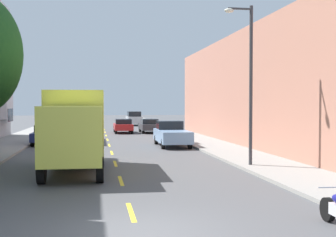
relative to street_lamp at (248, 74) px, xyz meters
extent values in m
plane|color=#4C4C4F|center=(-5.96, 20.41, -4.33)|extent=(160.00, 160.00, 0.00)
cube|color=gray|center=(-13.06, 18.41, -4.26)|extent=(3.20, 120.00, 0.14)
cube|color=gray|center=(1.14, 18.41, -4.26)|extent=(3.20, 120.00, 0.14)
cube|color=yellow|center=(-5.96, -7.59, -4.33)|extent=(0.14, 2.20, 0.01)
cube|color=yellow|center=(-5.96, -2.59, -4.33)|extent=(0.14, 2.20, 0.01)
cube|color=yellow|center=(-5.96, 2.41, -4.33)|extent=(0.14, 2.20, 0.01)
cube|color=yellow|center=(-5.96, 7.41, -4.33)|extent=(0.14, 2.20, 0.01)
cube|color=yellow|center=(-5.96, 12.41, -4.33)|extent=(0.14, 2.20, 0.01)
cube|color=yellow|center=(-5.96, 17.41, -4.33)|extent=(0.14, 2.20, 0.01)
cube|color=yellow|center=(-5.96, 22.41, -4.33)|extent=(0.14, 2.20, 0.01)
cube|color=yellow|center=(-5.96, 27.41, -4.33)|extent=(0.14, 2.20, 0.01)
cube|color=yellow|center=(-5.96, 32.41, -4.33)|extent=(0.14, 2.20, 0.01)
cube|color=yellow|center=(-5.96, 37.41, -4.33)|extent=(0.14, 2.20, 0.01)
cube|color=silver|center=(-14.38, 20.06, 1.67)|extent=(0.55, 2.96, 8.66)
cube|color=#1E232D|center=(-14.09, 20.06, -2.33)|extent=(0.04, 2.25, 1.10)
cube|color=#1E232D|center=(-14.09, 20.06, 1.00)|extent=(0.04, 2.25, 1.10)
cube|color=#1E232D|center=(-14.09, 20.06, 4.33)|extent=(0.04, 2.25, 1.10)
cube|color=#B27560|center=(7.74, 10.41, -0.35)|extent=(10.00, 36.00, 7.96)
cylinder|color=#38383D|center=(0.14, 0.00, -0.55)|extent=(0.16, 0.16, 7.28)
cylinder|color=#38383D|center=(-0.41, 0.00, 2.94)|extent=(1.10, 0.10, 0.10)
ellipsoid|color=silver|center=(-0.91, 0.00, 2.84)|extent=(0.44, 0.28, 0.20)
cube|color=#D8D84C|center=(-7.74, 0.92, -2.25)|extent=(2.50, 5.16, 2.84)
cube|color=#D8D84C|center=(-7.81, -2.79, -2.57)|extent=(2.34, 1.94, 2.20)
cube|color=black|center=(-7.83, -3.69, -2.09)|extent=(2.02, 0.12, 0.97)
cube|color=black|center=(-7.69, 3.39, -3.90)|extent=(2.40, 0.21, 0.24)
cylinder|color=black|center=(-8.87, -2.82, -3.85)|extent=(0.30, 0.97, 0.96)
cylinder|color=black|center=(-6.75, -2.86, -3.85)|extent=(0.30, 0.97, 0.96)
cylinder|color=black|center=(-8.77, 2.29, -3.85)|extent=(0.30, 0.97, 0.96)
cylinder|color=black|center=(-6.65, 2.25, -3.85)|extent=(0.30, 0.97, 0.96)
cylinder|color=black|center=(-8.79, 1.19, -3.85)|extent=(0.30, 0.97, 0.96)
cylinder|color=black|center=(-6.67, 1.15, -3.85)|extent=(0.30, 0.97, 0.96)
cube|color=#7A9EC6|center=(-1.66, 10.89, -3.60)|extent=(2.04, 5.32, 0.80)
cube|color=black|center=(-1.65, 12.05, -2.90)|extent=(1.77, 1.60, 0.60)
cylinder|color=black|center=(-0.75, 12.68, -4.00)|extent=(0.23, 0.66, 0.66)
cylinder|color=black|center=(-2.53, 12.70, -4.00)|extent=(0.23, 0.66, 0.66)
cylinder|color=black|center=(-0.78, 9.08, -4.00)|extent=(0.23, 0.66, 0.66)
cylinder|color=black|center=(-2.56, 9.09, -4.00)|extent=(0.23, 0.66, 0.66)
cube|color=navy|center=(-10.42, 13.76, -3.70)|extent=(1.86, 4.52, 0.60)
cube|color=black|center=(-10.42, 13.98, -3.15)|extent=(1.61, 2.18, 0.50)
cylinder|color=black|center=(-11.23, 12.24, -4.00)|extent=(0.23, 0.66, 0.66)
cylinder|color=black|center=(-9.65, 12.22, -4.00)|extent=(0.23, 0.66, 0.66)
cylinder|color=black|center=(-11.19, 15.30, -4.00)|extent=(0.23, 0.66, 0.66)
cylinder|color=black|center=(-9.61, 15.28, -4.00)|extent=(0.23, 0.66, 0.66)
cube|color=maroon|center=(-10.37, 34.01, -3.69)|extent=(1.78, 4.02, 0.62)
cube|color=black|center=(-10.36, 34.49, -3.11)|extent=(1.55, 1.70, 0.55)
cylinder|color=black|center=(-11.14, 32.66, -4.00)|extent=(0.23, 0.66, 0.66)
cylinder|color=black|center=(-9.62, 32.65, -4.00)|extent=(0.23, 0.66, 0.66)
cylinder|color=black|center=(-11.11, 35.38, -4.00)|extent=(0.23, 0.66, 0.66)
cylinder|color=black|center=(-9.59, 35.37, -4.00)|extent=(0.23, 0.66, 0.66)
cube|color=#333338|center=(-1.49, 25.84, -3.70)|extent=(1.81, 4.50, 0.60)
cube|color=black|center=(-1.49, 25.62, -3.15)|extent=(1.59, 2.16, 0.50)
cylinder|color=black|center=(-0.70, 27.37, -4.00)|extent=(0.22, 0.66, 0.66)
cylinder|color=black|center=(-2.28, 27.37, -4.00)|extent=(0.22, 0.66, 0.66)
cylinder|color=black|center=(-0.70, 24.31, -4.00)|extent=(0.22, 0.66, 0.66)
cylinder|color=black|center=(-2.28, 24.31, -4.00)|extent=(0.22, 0.66, 0.66)
cube|color=#B2B5BA|center=(-1.68, 42.15, -3.55)|extent=(2.00, 4.82, 0.90)
cube|color=black|center=(-1.68, 42.15, -2.75)|extent=(1.75, 2.80, 0.70)
cylinder|color=black|center=(-0.83, 43.80, -4.00)|extent=(0.23, 0.66, 0.66)
cylinder|color=black|center=(-2.56, 43.78, -4.00)|extent=(0.23, 0.66, 0.66)
cylinder|color=black|center=(-0.80, 40.53, -4.00)|extent=(0.23, 0.66, 0.66)
cylinder|color=black|center=(-2.53, 40.51, -4.00)|extent=(0.23, 0.66, 0.66)
cube|color=#AD1E1E|center=(-4.16, 26.03, -3.70)|extent=(1.80, 4.50, 0.60)
cube|color=black|center=(-4.16, 25.81, -3.15)|extent=(1.58, 2.16, 0.50)
cylinder|color=black|center=(-3.37, 27.56, -4.00)|extent=(0.22, 0.66, 0.66)
cylinder|color=black|center=(-4.95, 27.56, -4.00)|extent=(0.22, 0.66, 0.66)
cylinder|color=black|center=(-3.37, 24.50, -4.00)|extent=(0.22, 0.66, 0.66)
cylinder|color=black|center=(-4.95, 24.50, -4.00)|extent=(0.22, 0.66, 0.66)
cylinder|color=black|center=(-1.18, -9.35, -4.03)|extent=(0.16, 0.61, 0.60)
cylinder|color=silver|center=(-1.18, -9.46, -3.45)|extent=(0.62, 0.06, 0.03)
camera|label=1|loc=(-6.88, -19.64, -1.40)|focal=47.78mm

